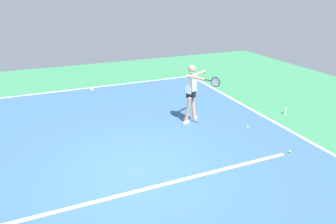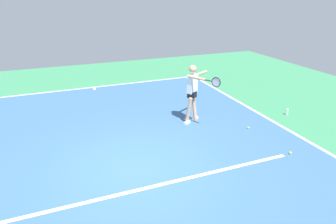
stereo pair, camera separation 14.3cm
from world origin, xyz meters
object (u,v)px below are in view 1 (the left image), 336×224
(tennis_ball_near_service_line, at_px, (290,152))
(tennis_ball_far_corner, at_px, (248,127))
(tennis_player, at_px, (192,89))
(water_bottle, at_px, (285,111))

(tennis_ball_near_service_line, relative_size, tennis_ball_far_corner, 1.00)
(tennis_player, bearing_deg, water_bottle, 139.55)
(tennis_ball_near_service_line, bearing_deg, tennis_ball_far_corner, -86.42)
(tennis_player, relative_size, tennis_ball_near_service_line, 28.17)
(tennis_ball_near_service_line, xyz_separation_m, water_bottle, (-1.77, -2.09, 0.08))
(tennis_ball_near_service_line, bearing_deg, tennis_player, -61.98)
(tennis_ball_near_service_line, height_order, tennis_ball_far_corner, same)
(tennis_player, xyz_separation_m, tennis_ball_near_service_line, (-1.47, 2.77, -1.05))
(tennis_player, height_order, tennis_ball_near_service_line, tennis_player)
(tennis_ball_near_service_line, distance_m, tennis_ball_far_corner, 1.65)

